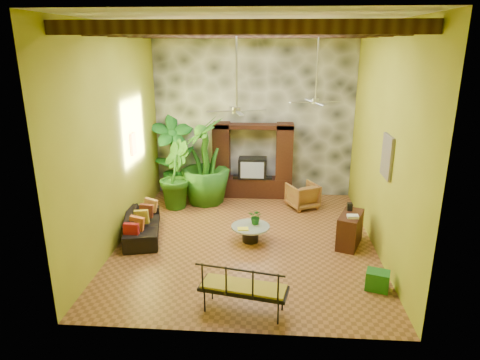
# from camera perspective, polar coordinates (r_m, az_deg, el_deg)

# --- Properties ---
(ground) EXTENTS (7.00, 7.00, 0.00)m
(ground) POSITION_cam_1_polar(r_m,az_deg,el_deg) (10.47, 0.86, -7.98)
(ground) COLOR brown
(ground) RESTS_ON ground
(ceiling) EXTENTS (6.00, 7.00, 0.02)m
(ceiling) POSITION_cam_1_polar(r_m,az_deg,el_deg) (9.44, 1.01, 20.52)
(ceiling) COLOR silver
(ceiling) RESTS_ON back_wall
(back_wall) EXTENTS (6.00, 0.02, 5.00)m
(back_wall) POSITION_cam_1_polar(r_m,az_deg,el_deg) (13.08, 1.83, 8.77)
(back_wall) COLOR #9C9C23
(back_wall) RESTS_ON ground
(left_wall) EXTENTS (0.02, 7.00, 5.00)m
(left_wall) POSITION_cam_1_polar(r_m,az_deg,el_deg) (10.26, -16.12, 5.57)
(left_wall) COLOR #9C9C23
(left_wall) RESTS_ON ground
(right_wall) EXTENTS (0.02, 7.00, 5.00)m
(right_wall) POSITION_cam_1_polar(r_m,az_deg,el_deg) (9.94, 18.53, 4.97)
(right_wall) COLOR #9C9C23
(right_wall) RESTS_ON ground
(stone_accent_wall) EXTENTS (5.98, 0.10, 4.98)m
(stone_accent_wall) POSITION_cam_1_polar(r_m,az_deg,el_deg) (13.02, 1.82, 8.73)
(stone_accent_wall) COLOR #313438
(stone_accent_wall) RESTS_ON ground
(ceiling_beams) EXTENTS (5.95, 5.36, 0.22)m
(ceiling_beams) POSITION_cam_1_polar(r_m,az_deg,el_deg) (9.43, 1.00, 19.19)
(ceiling_beams) COLOR #352311
(ceiling_beams) RESTS_ON ceiling
(entertainment_center) EXTENTS (2.40, 0.55, 2.30)m
(entertainment_center) POSITION_cam_1_polar(r_m,az_deg,el_deg) (13.06, 1.70, 1.85)
(entertainment_center) COLOR black
(entertainment_center) RESTS_ON ground
(ceiling_fan_front) EXTENTS (1.28, 1.28, 1.86)m
(ceiling_fan_front) POSITION_cam_1_polar(r_m,az_deg,el_deg) (9.11, -0.47, 10.56)
(ceiling_fan_front) COLOR #A4A4A9
(ceiling_fan_front) RESTS_ON ceiling
(ceiling_fan_back) EXTENTS (1.28, 1.28, 1.86)m
(ceiling_fan_back) POSITION_cam_1_polar(r_m,az_deg,el_deg) (10.73, 10.08, 11.38)
(ceiling_fan_back) COLOR #A4A4A9
(ceiling_fan_back) RESTS_ON ceiling
(wall_art_mask) EXTENTS (0.06, 0.32, 0.55)m
(wall_art_mask) POSITION_cam_1_polar(r_m,az_deg,el_deg) (11.25, -14.05, 4.68)
(wall_art_mask) COLOR orange
(wall_art_mask) RESTS_ON left_wall
(wall_art_painting) EXTENTS (0.06, 0.70, 0.90)m
(wall_art_painting) POSITION_cam_1_polar(r_m,az_deg,el_deg) (9.41, 19.03, 2.97)
(wall_art_painting) COLOR #295D97
(wall_art_painting) RESTS_ON right_wall
(sofa) EXTENTS (1.24, 2.16, 0.59)m
(sofa) POSITION_cam_1_polar(r_m,az_deg,el_deg) (10.83, -12.90, -5.81)
(sofa) COLOR black
(sofa) RESTS_ON ground
(wicker_armchair) EXTENTS (1.05, 1.06, 0.72)m
(wicker_armchair) POSITION_cam_1_polar(r_m,az_deg,el_deg) (12.46, 8.35, -2.06)
(wicker_armchair) COLOR olive
(wicker_armchair) RESTS_ON ground
(tall_plant_a) EXTENTS (1.58, 1.35, 2.54)m
(tall_plant_a) POSITION_cam_1_polar(r_m,az_deg,el_deg) (13.22, -8.87, 3.21)
(tall_plant_a) COLOR #1C6B23
(tall_plant_a) RESTS_ON ground
(tall_plant_b) EXTENTS (1.12, 1.26, 1.93)m
(tall_plant_b) POSITION_cam_1_polar(r_m,az_deg,el_deg) (12.34, -8.76, 0.69)
(tall_plant_b) COLOR #245E18
(tall_plant_b) RESTS_ON ground
(tall_plant_c) EXTENTS (1.65, 1.65, 2.56)m
(tall_plant_c) POSITION_cam_1_polar(r_m,az_deg,el_deg) (12.48, -4.70, 2.54)
(tall_plant_c) COLOR #27661A
(tall_plant_c) RESTS_ON ground
(coffee_table) EXTENTS (0.92, 0.92, 0.40)m
(coffee_table) POSITION_cam_1_polar(r_m,az_deg,el_deg) (10.29, 1.40, -6.87)
(coffee_table) COLOR black
(coffee_table) RESTS_ON ground
(centerpiece_plant) EXTENTS (0.42, 0.39, 0.38)m
(centerpiece_plant) POSITION_cam_1_polar(r_m,az_deg,el_deg) (10.27, 2.15, -4.91)
(centerpiece_plant) COLOR #185917
(centerpiece_plant) RESTS_ON coffee_table
(yellow_tray) EXTENTS (0.27, 0.21, 0.03)m
(yellow_tray) POSITION_cam_1_polar(r_m,az_deg,el_deg) (10.04, 0.40, -6.53)
(yellow_tray) COLOR gold
(yellow_tray) RESTS_ON coffee_table
(iron_bench) EXTENTS (1.62, 0.86, 0.57)m
(iron_bench) POSITION_cam_1_polar(r_m,az_deg,el_deg) (7.61, 0.45, -14.04)
(iron_bench) COLOR black
(iron_bench) RESTS_ON ground
(side_console) EXTENTS (0.76, 1.06, 0.78)m
(side_console) POSITION_cam_1_polar(r_m,az_deg,el_deg) (10.38, 14.44, -6.44)
(side_console) COLOR #391912
(side_console) RESTS_ON ground
(green_bin) EXTENTS (0.51, 0.44, 0.38)m
(green_bin) POSITION_cam_1_polar(r_m,az_deg,el_deg) (8.86, 17.86, -12.62)
(green_bin) COLOR #1C6927
(green_bin) RESTS_ON ground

